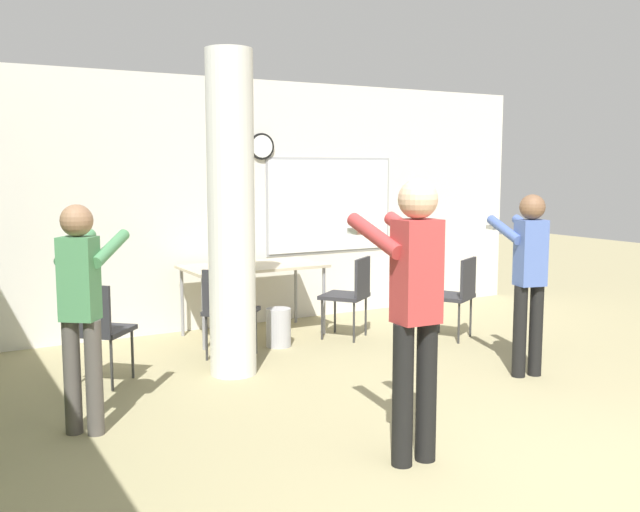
# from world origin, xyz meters

# --- Properties ---
(ground_plane) EXTENTS (24.00, 24.00, 0.00)m
(ground_plane) POSITION_xyz_m (0.00, 0.00, 0.00)
(ground_plane) COLOR tan
(wall_back) EXTENTS (8.00, 0.15, 2.80)m
(wall_back) POSITION_xyz_m (0.02, 5.06, 1.40)
(wall_back) COLOR silver
(wall_back) RESTS_ON ground_plane
(support_pillar) EXTENTS (0.40, 0.40, 2.80)m
(support_pillar) POSITION_xyz_m (-0.79, 3.20, 1.40)
(support_pillar) COLOR silver
(support_pillar) RESTS_ON ground_plane
(folding_table) EXTENTS (1.50, 0.79, 0.77)m
(folding_table) POSITION_xyz_m (-0.04, 4.46, 0.72)
(folding_table) COLOR beige
(folding_table) RESTS_ON ground_plane
(bottle_on_table) EXTENTS (0.07, 0.07, 0.27)m
(bottle_on_table) POSITION_xyz_m (-0.13, 4.31, 0.87)
(bottle_on_table) COLOR #1E6B2D
(bottle_on_table) RESTS_ON folding_table
(waste_bin) EXTENTS (0.25, 0.25, 0.39)m
(waste_bin) POSITION_xyz_m (-0.02, 3.88, 0.20)
(waste_bin) COLOR #B2B2B7
(waste_bin) RESTS_ON ground_plane
(chair_table_right) EXTENTS (0.62, 0.62, 0.87)m
(chair_table_right) POSITION_xyz_m (0.80, 3.82, 0.51)
(chair_table_right) COLOR #2D2D33
(chair_table_right) RESTS_ON ground_plane
(chair_near_pillar) EXTENTS (0.62, 0.62, 0.87)m
(chair_near_pillar) POSITION_xyz_m (-1.91, 3.44, 0.51)
(chair_near_pillar) COLOR #2D2D33
(chair_near_pillar) RESTS_ON ground_plane
(chair_table_left) EXTENTS (0.62, 0.62, 0.87)m
(chair_table_left) POSITION_xyz_m (-0.65, 3.68, 0.51)
(chair_table_left) COLOR #2D2D33
(chair_table_left) RESTS_ON ground_plane
(chair_mid_room) EXTENTS (0.60, 0.60, 0.87)m
(chair_mid_room) POSITION_xyz_m (1.76, 3.25, 0.51)
(chair_mid_room) COLOR #2D2D33
(chair_mid_room) RESTS_ON ground_plane
(person_playing_front) EXTENTS (0.39, 0.69, 1.74)m
(person_playing_front) POSITION_xyz_m (-0.56, 0.90, 1.03)
(person_playing_front) COLOR black
(person_playing_front) RESTS_ON ground_plane
(person_playing_side) EXTENTS (0.45, 0.66, 1.58)m
(person_playing_side) POSITION_xyz_m (1.42, 1.91, 0.93)
(person_playing_side) COLOR black
(person_playing_side) RESTS_ON ground_plane
(person_watching_back) EXTENTS (0.57, 0.62, 1.57)m
(person_watching_back) POSITION_xyz_m (-2.22, 2.38, 0.92)
(person_watching_back) COLOR #514C47
(person_watching_back) RESTS_ON ground_plane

